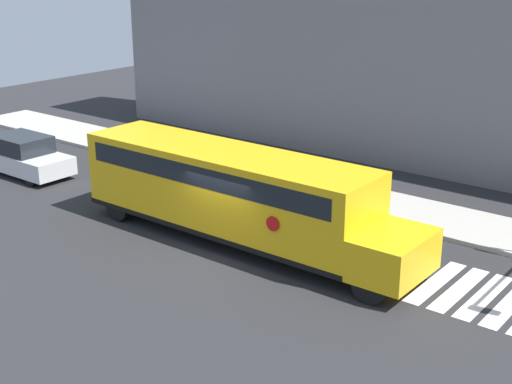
{
  "coord_description": "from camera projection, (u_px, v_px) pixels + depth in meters",
  "views": [
    {
      "loc": [
        13.29,
        -15.43,
        8.92
      ],
      "look_at": [
        0.08,
        1.34,
        1.62
      ],
      "focal_mm": 50.0,
      "sensor_mm": 36.0,
      "label": 1
    }
  ],
  "objects": [
    {
      "name": "ground_plane",
      "position": [
        227.0,
        252.0,
        22.14
      ],
      "size": [
        60.0,
        60.0,
        0.0
      ],
      "primitive_type": "plane",
      "color": "#28282B"
    },
    {
      "name": "building_backdrop",
      "position": [
        424.0,
        54.0,
        30.28
      ],
      "size": [
        32.0,
        4.0,
        9.38
      ],
      "color": "slate",
      "rests_on": "ground"
    },
    {
      "name": "parked_car",
      "position": [
        25.0,
        156.0,
        29.47
      ],
      "size": [
        4.23,
        1.84,
        1.63
      ],
      "color": "silver",
      "rests_on": "ground"
    },
    {
      "name": "crosswalk_stripes",
      "position": [
        510.0,
        304.0,
        18.87
      ],
      "size": [
        4.7,
        3.2,
        0.01
      ],
      "color": "white",
      "rests_on": "ground"
    },
    {
      "name": "sidewalk_strip",
      "position": [
        339.0,
        195.0,
        26.95
      ],
      "size": [
        44.0,
        3.0,
        0.15
      ],
      "color": "#B2ADA3",
      "rests_on": "ground"
    },
    {
      "name": "school_bus",
      "position": [
        234.0,
        190.0,
        22.45
      ],
      "size": [
        12.0,
        2.57,
        2.94
      ],
      "color": "yellow",
      "rests_on": "ground"
    }
  ]
}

